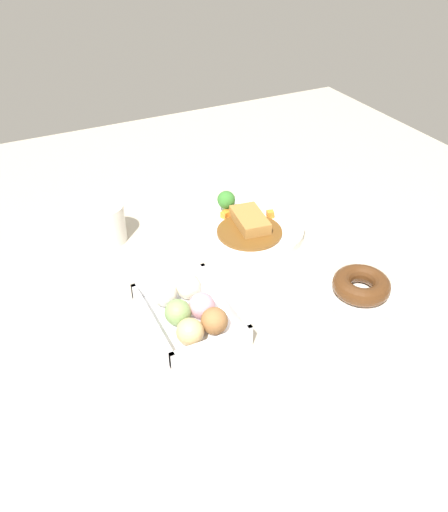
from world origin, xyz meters
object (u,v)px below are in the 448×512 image
(coffee_mug, at_px, (107,223))
(curry_plate, at_px, (247,226))
(donut_box, at_px, (189,312))
(chocolate_ring_donut, at_px, (361,286))

(coffee_mug, bearing_deg, curry_plate, 69.68)
(donut_box, bearing_deg, coffee_mug, -170.68)
(curry_plate, height_order, donut_box, curry_plate)
(curry_plate, xyz_separation_m, coffee_mug, (-0.10, -0.28, 0.03))
(chocolate_ring_donut, relative_size, coffee_mug, 1.81)
(donut_box, relative_size, chocolate_ring_donut, 1.28)
(curry_plate, bearing_deg, chocolate_ring_donut, 17.84)
(curry_plate, distance_m, chocolate_ring_donut, 0.29)
(chocolate_ring_donut, distance_m, coffee_mug, 0.53)
(coffee_mug, bearing_deg, chocolate_ring_donut, 43.97)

